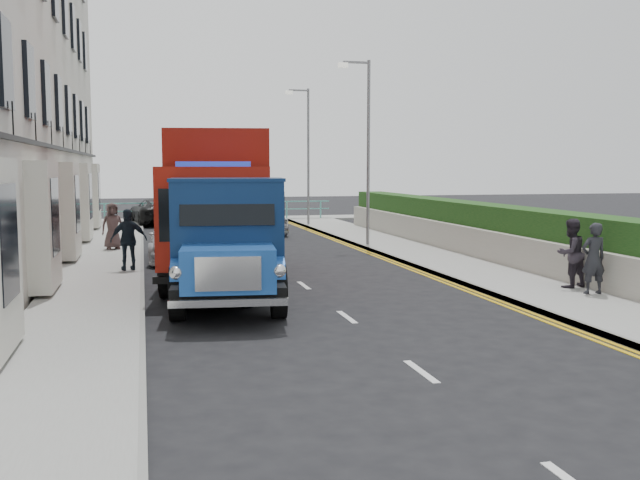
{
  "coord_description": "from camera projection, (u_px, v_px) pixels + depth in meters",
  "views": [
    {
      "loc": [
        -3.98,
        -11.73,
        3.06
      ],
      "look_at": [
        -0.1,
        3.88,
        1.4
      ],
      "focal_mm": 40.0,
      "sensor_mm": 36.0,
      "label": 1
    }
  ],
  "objects": [
    {
      "name": "lamp_far",
      "position": [
        306.0,
        148.0,
        36.36
      ],
      "size": [
        1.23,
        0.18,
        7.0
      ],
      "color": "slate",
      "rests_on": "ground"
    },
    {
      "name": "seafront_railing",
      "position": [
        216.0,
        211.0,
        39.75
      ],
      "size": [
        13.0,
        0.08,
        1.11
      ],
      "color": "#59B2A5",
      "rests_on": "ground"
    },
    {
      "name": "parked_car_mid",
      "position": [
        197.0,
        254.0,
        19.26
      ],
      "size": [
        1.71,
        4.41,
        1.43
      ],
      "primitive_type": "imported",
      "rotation": [
        0.0,
        0.0,
        -0.05
      ],
      "color": "#5D76C8",
      "rests_on": "ground"
    },
    {
      "name": "parked_car_front",
      "position": [
        205.0,
        266.0,
        16.66
      ],
      "size": [
        1.86,
        4.46,
        1.51
      ],
      "primitive_type": "imported",
      "rotation": [
        0.0,
        0.0,
        0.02
      ],
      "color": "black",
      "rests_on": "ground"
    },
    {
      "name": "pedestrian_west_far",
      "position": [
        113.0,
        226.0,
        25.39
      ],
      "size": [
        0.93,
        0.73,
        1.66
      ],
      "primitive_type": "imported",
      "rotation": [
        0.0,
        0.0,
        0.28
      ],
      "color": "#463332",
      "rests_on": "pavement_west"
    },
    {
      "name": "pedestrian_east_far",
      "position": [
        570.0,
        253.0,
        17.33
      ],
      "size": [
        0.96,
        0.83,
        1.69
      ],
      "primitive_type": "imported",
      "rotation": [
        0.0,
        0.0,
        3.4
      ],
      "color": "#2E2831",
      "rests_on": "pavement_east"
    },
    {
      "name": "promenade",
      "position": [
        215.0,
        220.0,
        40.58
      ],
      "size": [
        30.0,
        2.5,
        0.12
      ],
      "primitive_type": "cube",
      "color": "gray",
      "rests_on": "ground"
    },
    {
      "name": "lamp_mid",
      "position": [
        365.0,
        142.0,
        26.7
      ],
      "size": [
        1.23,
        0.18,
        7.0
      ],
      "color": "slate",
      "rests_on": "ground"
    },
    {
      "name": "ground",
      "position": [
        378.0,
        340.0,
        12.6
      ],
      "size": [
        120.0,
        120.0,
        0.0
      ],
      "primitive_type": "plane",
      "color": "black",
      "rests_on": "ground"
    },
    {
      "name": "sea_plane",
      "position": [
        184.0,
        198.0,
        70.51
      ],
      "size": [
        120.0,
        120.0,
        0.0
      ],
      "primitive_type": "plane",
      "color": "slate",
      "rests_on": "ground"
    },
    {
      "name": "parked_car_rear",
      "position": [
        178.0,
        240.0,
        23.42
      ],
      "size": [
        2.03,
        4.67,
        1.34
      ],
      "primitive_type": "imported",
      "rotation": [
        0.0,
        0.0,
        -0.03
      ],
      "color": "#BABABF",
      "rests_on": "ground"
    },
    {
      "name": "pedestrian_east_near",
      "position": [
        593.0,
        258.0,
        16.45
      ],
      "size": [
        0.62,
        0.42,
        1.66
      ],
      "primitive_type": "imported",
      "rotation": [
        0.0,
        0.0,
        3.11
      ],
      "color": "#222227",
      "rests_on": "pavement_east"
    },
    {
      "name": "seafront_car_right",
      "position": [
        256.0,
        216.0,
        32.59
      ],
      "size": [
        2.49,
        4.91,
        1.6
      ],
      "primitive_type": "imported",
      "rotation": [
        0.0,
        0.0,
        0.13
      ],
      "color": "silver",
      "rests_on": "ground"
    },
    {
      "name": "red_lorry",
      "position": [
        220.0,
        200.0,
        19.6
      ],
      "size": [
        3.67,
        7.95,
        4.01
      ],
      "rotation": [
        0.0,
        0.0,
        -0.15
      ],
      "color": "black",
      "rests_on": "ground"
    },
    {
      "name": "seafront_car_left",
      "position": [
        157.0,
        211.0,
        37.8
      ],
      "size": [
        2.92,
        5.26,
        1.39
      ],
      "primitive_type": "imported",
      "rotation": [
        0.0,
        0.0,
        3.27
      ],
      "color": "black",
      "rests_on": "ground"
    },
    {
      "name": "garden_east",
      "position": [
        502.0,
        234.0,
        22.92
      ],
      "size": [
        1.45,
        28.0,
        1.75
      ],
      "color": "#B2AD9E",
      "rests_on": "ground"
    },
    {
      "name": "pavement_west",
      "position": [
        100.0,
        274.0,
        20.03
      ],
      "size": [
        2.4,
        38.0,
        0.12
      ],
      "primitive_type": "cube",
      "color": "gray",
      "rests_on": "ground"
    },
    {
      "name": "bedford_lorry",
      "position": [
        228.0,
        251.0,
        15.17
      ],
      "size": [
        2.92,
        6.07,
        2.77
      ],
      "rotation": [
        0.0,
        0.0,
        -0.11
      ],
      "color": "black",
      "rests_on": "ground"
    },
    {
      "name": "pedestrian_west_near",
      "position": [
        129.0,
        240.0,
        20.23
      ],
      "size": [
        1.08,
        0.59,
        1.75
      ],
      "primitive_type": "imported",
      "rotation": [
        0.0,
        0.0,
        3.31
      ],
      "color": "black",
      "rests_on": "pavement_west"
    },
    {
      "name": "pavement_east",
      "position": [
        446.0,
        262.0,
        22.55
      ],
      "size": [
        2.6,
        38.0,
        0.12
      ],
      "primitive_type": "cube",
      "color": "gray",
      "rests_on": "ground"
    }
  ]
}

